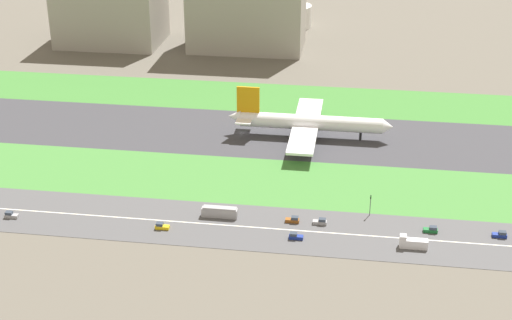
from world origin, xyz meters
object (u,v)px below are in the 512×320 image
car_5 (431,230)px  car_3 (293,220)px  car_1 (162,226)px  car_2 (500,235)px  airliner (307,122)px  fuel_tank_west (293,16)px  bus_0 (220,212)px  truck_0 (413,243)px  terminal_building (110,7)px  car_4 (320,222)px  car_0 (11,215)px  traffic_light (370,204)px  car_6 (295,236)px

car_5 → car_3: same height
car_1 → car_2: (104.25, 10.00, 0.00)m
car_1 → car_2: same height
airliner → fuel_tank_west: bearing=97.6°
car_5 → car_3: 43.11m
car_2 → bus_0: 87.64m
truck_0 → fuel_tank_west: 244.47m
car_3 → terminal_building: bearing=122.8°
car_4 → truck_0: bearing=-19.5°
car_1 → bus_0: (16.61, 10.00, 0.90)m
car_4 → bus_0: size_ratio=0.38×
car_0 → car_4: same height
car_1 → truck_0: bearing=180.0°
car_1 → fuel_tank_west: fuel_tank_west is taller
bus_0 → terminal_building: (-93.81, 182.00, 17.61)m
truck_0 → car_4: 30.00m
car_0 → car_3: (90.05, 10.00, 0.00)m
truck_0 → traffic_light: (-12.91, 17.99, 2.62)m
terminal_building → fuel_tank_west: 105.68m
car_1 → bus_0: bearing=-149.0°
airliner → car_0: 118.10m
airliner → car_6: airliner is taller
traffic_light → fuel_tank_west: 223.97m
car_1 → traffic_light: bearing=-164.4°
airliner → truck_0: 87.11m
terminal_building → car_6: bearing=-58.2°
bus_0 → fuel_tank_west: size_ratio=0.55×
bus_0 → traffic_light: (47.77, 7.99, 2.47)m
truck_0 → car_0: truck_0 is taller
bus_0 → car_6: 27.33m
bus_0 → fuel_tank_west: fuel_tank_west is taller
car_2 → car_6: bearing=-170.9°
car_0 → car_1: bearing=-180.0°
truck_0 → car_6: bearing=-0.0°
car_6 → fuel_tank_west: (-24.51, 237.00, 5.35)m
car_1 → car_3: same height
car_6 → terminal_building: (-119.23, 192.00, 18.50)m
car_5 → terminal_building: bearing=131.4°
car_3 → car_1: bearing=-166.1°
car_0 → bus_0: bus_0 is taller
car_0 → bus_0: bearing=-171.4°
car_1 → car_3: size_ratio=1.00×
car_3 → terminal_building: size_ratio=0.08×
car_0 → terminal_building: size_ratio=0.08×
car_5 → bus_0: size_ratio=0.38×
traffic_light → car_2: bearing=-11.3°
car_5 → car_6: (-41.39, -10.00, 0.00)m
airliner → bus_0: (-22.17, -68.00, -4.41)m
car_1 → car_6: 42.03m
car_2 → car_6: (-62.22, -10.00, 0.00)m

